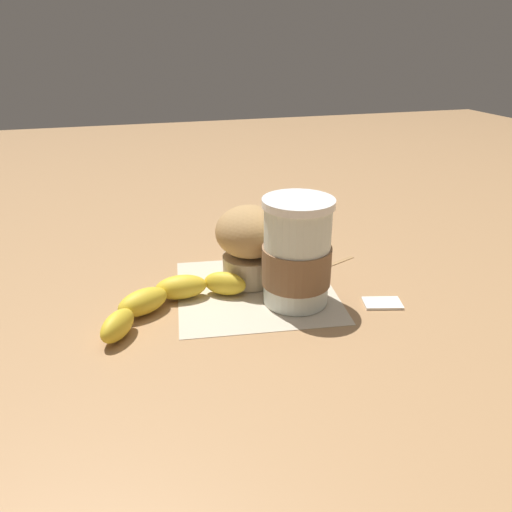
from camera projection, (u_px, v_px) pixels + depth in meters
ground_plane at (256, 291)px, 0.71m from camera, size 3.00×3.00×0.00m
paper_napkin at (256, 290)px, 0.71m from camera, size 0.25×0.25×0.00m
coffee_cup at (297, 255)px, 0.65m from camera, size 0.09×0.09×0.14m
muffin at (248, 241)px, 0.71m from camera, size 0.10×0.10×0.11m
banana at (168, 297)px, 0.65m from camera, size 0.21×0.13×0.03m
sugar_packet at (383, 302)px, 0.67m from camera, size 0.06×0.04×0.01m
wooden_stirrer at (329, 266)px, 0.78m from camera, size 0.10×0.05×0.00m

